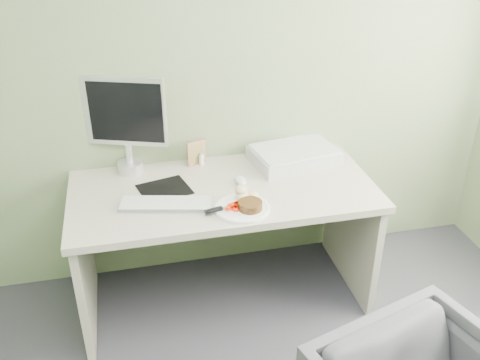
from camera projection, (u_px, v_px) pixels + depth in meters
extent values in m
plane|color=gray|center=(208.00, 52.00, 2.83)|extent=(3.50, 0.00, 3.50)
cube|color=#C0B5A1|center=(223.00, 191.00, 2.82)|extent=(1.60, 0.75, 0.04)
cube|color=#AEA895|center=(85.00, 266.00, 2.85)|extent=(0.04, 0.70, 0.69)
cube|color=#AEA895|center=(351.00, 230.00, 3.14)|extent=(0.04, 0.70, 0.69)
cylinder|color=white|center=(242.00, 208.00, 2.62)|extent=(0.27, 0.27, 0.01)
cylinder|color=black|center=(250.00, 205.00, 2.60)|extent=(0.14, 0.14, 0.04)
ellipsoid|color=#A38B4F|center=(246.00, 194.00, 2.66)|extent=(0.14, 0.12, 0.07)
cube|color=red|center=(233.00, 206.00, 2.59)|extent=(0.07, 0.07, 0.04)
cube|color=silver|center=(236.00, 205.00, 2.62)|extent=(0.14, 0.05, 0.01)
cube|color=black|center=(214.00, 210.00, 2.57)|extent=(0.09, 0.04, 0.02)
cube|color=black|center=(164.00, 189.00, 2.79)|extent=(0.30, 0.28, 0.00)
cube|color=white|center=(166.00, 204.00, 2.64)|extent=(0.46, 0.23, 0.02)
ellipsoid|color=white|center=(241.00, 181.00, 2.85)|extent=(0.07, 0.10, 0.03)
cube|color=#A5784D|center=(196.00, 153.00, 3.01)|extent=(0.11, 0.06, 0.14)
cylinder|color=white|center=(201.00, 160.00, 3.03)|extent=(0.03, 0.03, 0.06)
cone|color=#80A4CD|center=(201.00, 154.00, 3.01)|extent=(0.02, 0.02, 0.02)
cube|color=#A9AAB0|center=(294.00, 155.00, 3.06)|extent=(0.52, 0.39, 0.07)
cylinder|color=silver|center=(130.00, 167.00, 2.96)|extent=(0.14, 0.14, 0.06)
cylinder|color=silver|center=(129.00, 154.00, 2.92)|extent=(0.04, 0.04, 0.10)
cube|color=silver|center=(124.00, 111.00, 2.82)|extent=(0.44, 0.19, 0.38)
cube|color=black|center=(124.00, 113.00, 2.80)|extent=(0.38, 0.14, 0.33)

